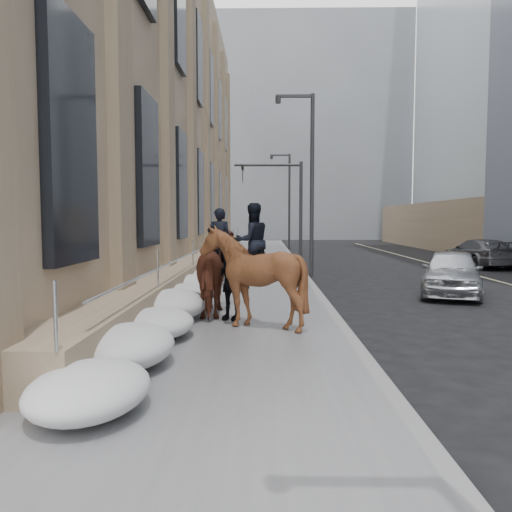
{
  "coord_description": "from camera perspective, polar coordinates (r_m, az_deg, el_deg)",
  "views": [
    {
      "loc": [
        0.81,
        -8.11,
        2.56
      ],
      "look_at": [
        0.61,
        3.56,
        1.7
      ],
      "focal_mm": 35.0,
      "sensor_mm": 36.0,
      "label": 1
    }
  ],
  "objects": [
    {
      "name": "streetlight_mid",
      "position": [
        22.28,
        6.01,
        9.39
      ],
      "size": [
        1.71,
        0.24,
        8.0
      ],
      "color": "#2D2D30",
      "rests_on": "ground"
    },
    {
      "name": "car_silver",
      "position": [
        18.08,
        21.47,
        -1.72
      ],
      "size": [
        3.34,
        4.95,
        1.56
      ],
      "primitive_type": "imported",
      "rotation": [
        0.0,
        0.0,
        -0.36
      ],
      "color": "#BABDC3",
      "rests_on": "ground"
    },
    {
      "name": "pedestrian",
      "position": [
        12.13,
        -2.91,
        -3.36
      ],
      "size": [
        1.07,
        0.74,
        1.69
      ],
      "primitive_type": "imported",
      "rotation": [
        0.0,
        0.0,
        -0.37
      ],
      "color": "black",
      "rests_on": "sidewalk"
    },
    {
      "name": "bg_building_mid",
      "position": [
        69.14,
        3.71,
        13.73
      ],
      "size": [
        30.0,
        12.0,
        28.0
      ],
      "primitive_type": "cube",
      "color": "slate",
      "rests_on": "ground"
    },
    {
      "name": "sidewalk",
      "position": [
        18.3,
        -1.58,
        -3.64
      ],
      "size": [
        5.0,
        80.0,
        0.12
      ],
      "primitive_type": "cube",
      "color": "#5B5B5E",
      "rests_on": "ground"
    },
    {
      "name": "bg_building_far",
      "position": [
        80.74,
        -3.93,
        9.49
      ],
      "size": [
        24.0,
        12.0,
        20.0
      ],
      "primitive_type": "cube",
      "color": "gray",
      "rests_on": "ground"
    },
    {
      "name": "streetlight_far",
      "position": [
        42.2,
        3.61,
        6.95
      ],
      "size": [
        1.71,
        0.24,
        8.0
      ],
      "color": "#2D2D30",
      "rests_on": "ground"
    },
    {
      "name": "car_grey",
      "position": [
        29.34,
        24.14,
        0.32
      ],
      "size": [
        2.5,
        5.34,
        1.51
      ],
      "primitive_type": "imported",
      "rotation": [
        0.0,
        0.0,
        3.22
      ],
      "color": "#4D4E53",
      "rests_on": "ground"
    },
    {
      "name": "mounted_horse_right",
      "position": [
        11.22,
        -0.45,
        -1.98
      ],
      "size": [
        2.56,
        2.68,
        2.81
      ],
      "rotation": [
        0.0,
        0.0,
        3.57
      ],
      "color": "#4E2A16",
      "rests_on": "sidewalk"
    },
    {
      "name": "mounted_horse_left",
      "position": [
        12.87,
        -4.09,
        -1.64
      ],
      "size": [
        1.31,
        2.61,
        2.74
      ],
      "rotation": [
        0.0,
        0.0,
        3.2
      ],
      "color": "#4C2316",
      "rests_on": "sidewalk"
    },
    {
      "name": "traffic_signal",
      "position": [
        30.17,
        3.39,
        6.95
      ],
      "size": [
        4.1,
        0.22,
        6.0
      ],
      "color": "#2D2D30",
      "rests_on": "ground"
    },
    {
      "name": "curb",
      "position": [
        18.37,
        6.62,
        -3.64
      ],
      "size": [
        0.24,
        80.0,
        0.12
      ],
      "primitive_type": "cube",
      "color": "slate",
      "rests_on": "ground"
    },
    {
      "name": "limestone_building",
      "position": [
        29.41,
        -11.44,
        16.58
      ],
      "size": [
        6.1,
        44.0,
        18.0
      ],
      "color": "#897259",
      "rests_on": "ground"
    },
    {
      "name": "ground",
      "position": [
        8.54,
        -4.65,
        -13.24
      ],
      "size": [
        140.0,
        140.0,
        0.0
      ],
      "primitive_type": "plane",
      "color": "black",
      "rests_on": "ground"
    },
    {
      "name": "snow_bank",
      "position": [
        16.5,
        -6.82,
        -3.09
      ],
      "size": [
        1.7,
        18.1,
        0.76
      ],
      "color": "silver",
      "rests_on": "sidewalk"
    }
  ]
}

